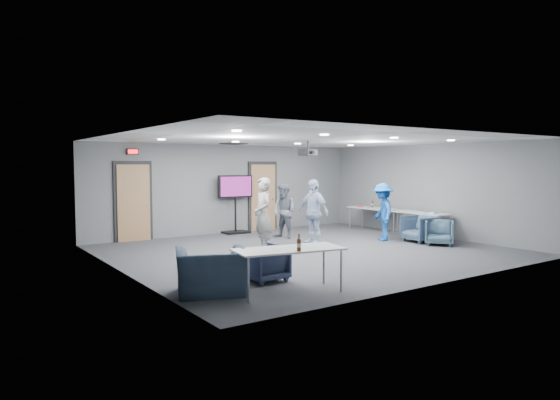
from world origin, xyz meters
TOP-DOWN VIEW (x-y plane):
  - floor at (0.00, 0.00)m, footprint 9.00×9.00m
  - ceiling at (0.00, 0.00)m, footprint 9.00×9.00m
  - wall_back at (0.00, 4.00)m, footprint 9.00×0.02m
  - wall_front at (0.00, -4.00)m, footprint 9.00×0.02m
  - wall_left at (-4.50, 0.00)m, footprint 0.02×8.00m
  - wall_right at (4.50, 0.00)m, footprint 0.02×8.00m
  - door_left at (-3.00, 3.95)m, footprint 1.06×0.17m
  - door_right at (1.20, 3.95)m, footprint 1.06×0.17m
  - exit_sign at (-3.00, 3.93)m, footprint 0.32×0.08m
  - hvac_diffuser at (-0.50, 2.80)m, footprint 0.60×0.60m
  - downlights at (0.00, 0.00)m, footprint 6.18×3.78m
  - person_a at (-1.04, 0.44)m, footprint 0.53×0.71m
  - person_b at (0.71, 2.04)m, footprint 0.78×0.89m
  - person_c at (0.66, 0.65)m, footprint 0.56×1.06m
  - person_d at (2.70, 0.15)m, footprint 1.02×1.18m
  - chair_right_b at (3.35, -0.60)m, footprint 0.86×0.84m
  - chair_right_c at (3.35, -1.24)m, footprint 1.00×0.99m
  - chair_front_a at (-2.60, -2.07)m, footprint 0.74×0.76m
  - chair_front_b at (-3.80, -2.37)m, footprint 1.41×1.33m
  - table_right_a at (4.00, 1.81)m, footprint 0.71×1.71m
  - table_right_b at (4.00, -0.09)m, footprint 0.71×1.70m
  - table_front_left at (-2.72, -3.00)m, footprint 1.89×1.05m
  - bottle_front at (-2.74, -3.30)m, footprint 0.07×0.07m
  - bottle_right at (4.21, 2.05)m, footprint 0.06×0.06m
  - snack_box at (3.82, 2.21)m, footprint 0.20×0.14m
  - wrapper at (3.97, -0.55)m, footprint 0.24×0.18m
  - tv_stand at (0.08, 3.75)m, footprint 1.16×0.55m
  - projector at (0.29, 0.41)m, footprint 0.45×0.41m

SIDE VIEW (x-z plane):
  - floor at x=0.00m, z-range 0.00..0.00m
  - chair_front_a at x=-2.60m, z-range 0.00..0.65m
  - chair_right_c at x=3.35m, z-range 0.00..0.65m
  - chair_right_b at x=3.35m, z-range 0.00..0.72m
  - chair_front_b at x=-3.80m, z-range 0.00..0.73m
  - table_right_b at x=4.00m, z-range 0.32..1.05m
  - table_right_a at x=4.00m, z-range 0.32..1.05m
  - table_front_left at x=-2.72m, z-range 0.32..1.05m
  - snack_box at x=3.82m, z-range 0.73..0.77m
  - wrapper at x=3.97m, z-range 0.73..0.78m
  - person_b at x=0.71m, z-range 0.00..1.55m
  - person_d at x=2.70m, z-range 0.00..1.59m
  - bottle_right at x=4.21m, z-range 0.70..0.94m
  - bottle_front at x=-2.74m, z-range 0.69..0.97m
  - person_c at x=0.66m, z-range 0.00..1.72m
  - person_a at x=-1.04m, z-range 0.00..1.79m
  - tv_stand at x=0.08m, z-range 0.12..1.90m
  - door_left at x=-3.00m, z-range -0.05..2.19m
  - door_right at x=1.20m, z-range -0.05..2.19m
  - wall_back at x=0.00m, z-range 0.00..2.70m
  - wall_front at x=0.00m, z-range 0.00..2.70m
  - wall_left at x=-4.50m, z-range 0.00..2.70m
  - wall_right at x=4.50m, z-range 0.00..2.70m
  - projector at x=0.29m, z-range 2.22..2.59m
  - exit_sign at x=-3.00m, z-range 2.37..2.53m
  - downlights at x=0.00m, z-range 2.67..2.69m
  - hvac_diffuser at x=-0.50m, z-range 2.67..2.70m
  - ceiling at x=0.00m, z-range 2.70..2.70m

